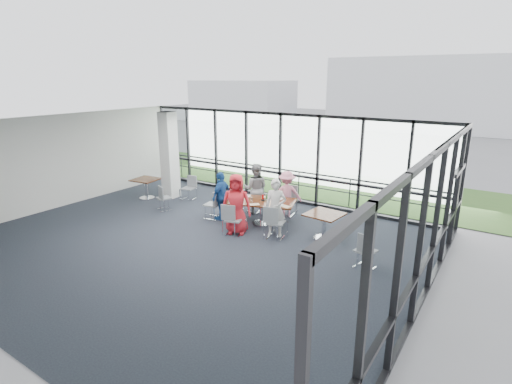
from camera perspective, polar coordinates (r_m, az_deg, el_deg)
The scene contains 43 objects.
floor at distance 11.21m, azimuth -9.73°, elevation -7.37°, with size 12.00×10.00×0.02m, color #20232E.
ceiling at distance 10.37m, azimuth -10.58°, elevation 9.13°, with size 12.00×10.00×0.04m, color silver.
wall_left at distance 15.35m, azimuth -26.70°, elevation 3.86°, with size 0.10×10.00×3.20m, color silver.
curtain_wall_back at distance 14.59m, azimuth 3.47°, elevation 5.01°, with size 12.00×0.10×3.20m, color white.
curtain_wall_right at distance 8.01m, azimuth 23.09°, elevation -5.85°, with size 0.10×10.00×3.20m, color white.
exit_door at distance 11.71m, azimuth 26.35°, elevation -2.30°, with size 0.12×1.60×2.10m, color black.
structural_column at distance 15.23m, azimuth -12.28°, elevation 5.13°, with size 0.50×0.50×3.20m, color white.
apron at distance 19.33m, azimuth 10.86°, elevation 2.62°, with size 80.00×70.00×0.02m, color slate.
grass_strip at distance 17.55m, azimuth 8.31°, elevation 1.45°, with size 80.00×5.00×0.01m, color #2E5D23.
hangar_main at distance 39.55m, azimuth 29.62°, elevation 12.10°, with size 24.00×10.00×6.00m, color silver.
hangar_aux at distance 43.50m, azimuth -1.94°, elevation 13.00°, with size 10.00×6.00×4.00m, color silver.
guard_rail at distance 15.35m, azimuth 4.53°, elevation 1.33°, with size 0.06×0.06×12.00m, color #2D2D33.
main_table at distance 12.30m, azimuth 0.77°, elevation -1.75°, with size 2.31×1.72×0.75m.
side_table_left at distance 15.45m, azimuth -15.47°, elevation 1.41°, with size 1.00×1.00×0.75m.
side_table_right at distance 11.32m, azimuth 9.74°, elevation -3.56°, with size 1.03×1.03×0.75m.
diner_near_left at distance 11.51m, azimuth -2.82°, elevation -1.73°, with size 0.87×0.56×1.77m, color red.
diner_near_right at distance 11.33m, azimuth 2.81°, elevation -2.29°, with size 0.61×0.45×1.68m, color beige.
diner_far_left at distance 13.22m, azimuth -0.07°, elevation 0.49°, with size 0.82×0.51×1.69m, color gray.
diner_far_right at distance 12.99m, azimuth 4.40°, elevation -0.27°, with size 0.97×0.50×1.51m, color pink.
diner_end at distance 12.71m, azimuth -4.94°, elevation -0.54°, with size 0.91×0.50×1.55m, color #1C4B94.
chair_main_nl at distance 11.53m, azimuth -3.16°, elevation -3.96°, with size 0.45×0.45×0.91m, color gray, non-canonical shape.
chair_main_nr at distance 11.26m, azimuth 2.83°, elevation -4.38°, with size 0.46×0.46×0.94m, color gray, non-canonical shape.
chair_main_fl at distance 13.44m, azimuth -0.42°, elevation -0.99°, with size 0.44×0.44×0.91m, color gray, non-canonical shape.
chair_main_fr at distance 13.14m, azimuth 4.41°, elevation -1.32°, with size 0.47×0.47×0.96m, color gray, non-canonical shape.
chair_main_end at distance 12.90m, azimuth -6.24°, elevation -1.78°, with size 0.46×0.46×0.93m, color gray, non-canonical shape.
chair_spare_la at distance 13.97m, azimuth -13.04°, elevation -0.84°, with size 0.42×0.42×0.87m, color gray, non-canonical shape.
chair_spare_lb at distance 15.00m, azimuth -9.67°, elevation 0.51°, with size 0.42×0.42×0.86m, color gray, non-canonical shape.
chair_spare_r at distance 9.90m, azimuth 15.37°, elevation -8.11°, with size 0.44×0.44×0.90m, color gray, non-canonical shape.
plate_nl at distance 12.06m, azimuth -2.56°, elevation -1.53°, with size 0.27×0.27×0.01m, color white.
plate_nr at distance 11.84m, azimuth 3.41°, elevation -1.88°, with size 0.24×0.24×0.01m, color white.
plate_fl at distance 12.70m, azimuth -1.36°, elevation -0.59°, with size 0.26×0.26×0.01m, color white.
plate_fr at distance 12.45m, azimuth 3.26°, elevation -0.97°, with size 0.27×0.27×0.01m, color white.
plate_end at distance 12.53m, azimuth -3.23°, elevation -0.86°, with size 0.24×0.24×0.01m, color white.
tumbler_a at distance 12.02m, azimuth -0.61°, elevation -1.27°, with size 0.07×0.07×0.14m, color white.
tumbler_b at distance 11.99m, azimuth 1.68°, elevation -1.35°, with size 0.06×0.06×0.13m, color white.
tumbler_c at distance 12.47m, azimuth 1.51°, elevation -0.61°, with size 0.07×0.07×0.14m, color white.
tumbler_d at distance 12.34m, azimuth -2.41°, elevation -0.82°, with size 0.07×0.07×0.14m, color white.
menu_a at distance 11.91m, azimuth -0.21°, elevation -1.77°, with size 0.28×0.20×0.00m, color silver.
menu_b at distance 11.75m, azimuth 4.24°, elevation -2.08°, with size 0.31×0.21×0.00m, color silver.
menu_c at distance 12.66m, azimuth 1.76°, elevation -0.68°, with size 0.32×0.22×0.00m, color silver.
condiment_caddy at distance 12.26m, azimuth 1.03°, elevation -1.16°, with size 0.10×0.07×0.04m, color black.
ketchup_bottle at distance 12.28m, azimuth 0.99°, elevation -0.79°, with size 0.06×0.06×0.18m, color #B80000.
green_bottle at distance 12.28m, azimuth 1.52°, elevation -0.74°, with size 0.05×0.05×0.20m, color #246C2D.
Camera 1 is at (7.15, -7.40, 4.43)m, focal length 28.00 mm.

